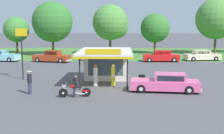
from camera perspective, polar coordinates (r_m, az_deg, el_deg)
ground_plane at (r=25.17m, az=1.08°, el=-3.96°), size 300.00×300.00×0.00m
grass_verge_strip at (r=54.86m, az=1.37°, el=2.59°), size 120.00×24.00×0.01m
service_station_kiosk at (r=28.77m, az=-1.10°, el=1.01°), size 4.69×7.37×3.32m
gas_pump_nearside at (r=25.64m, az=-3.11°, el=-1.79°), size 0.44×0.44×1.89m
gas_pump_offside at (r=25.56m, az=0.22°, el=-1.82°), size 0.44×0.44×1.88m
motorcycle_with_rider at (r=22.19m, az=-6.88°, el=-3.93°), size 2.29×0.72×1.58m
featured_classic_sedan at (r=24.21m, az=10.01°, el=-2.96°), size 5.62×2.47×1.43m
parked_car_back_row_far_left at (r=45.83m, az=16.46°, el=2.04°), size 5.37×2.68×1.52m
parked_car_back_row_left at (r=43.08m, az=-11.16°, el=1.88°), size 5.49×2.88×1.60m
parked_car_back_row_centre at (r=43.37m, az=9.16°, el=1.98°), size 5.23×2.07×1.56m
parked_car_second_row_spare at (r=44.11m, az=-2.33°, el=2.17°), size 4.94×2.06×1.58m
parked_car_back_row_centre_left at (r=45.99m, az=-20.04°, el=1.91°), size 5.35×2.57×1.53m
bystander_admiring_sedan at (r=23.66m, az=-15.14°, el=-2.67°), size 0.39×0.39×1.76m
tree_oak_far_left at (r=56.84m, az=-17.43°, el=6.72°), size 4.52×4.52×6.54m
tree_oak_distant_spare at (r=55.73m, az=18.88°, el=8.50°), size 7.00×7.00×9.59m
tree_oak_left at (r=51.69m, az=-11.29°, el=8.09°), size 6.67×6.67×8.90m
tree_oak_centre at (r=51.93m, az=-0.05°, el=8.14°), size 6.08×5.97×8.47m
tree_oak_far_right at (r=54.59m, az=8.16°, el=7.09°), size 5.14×5.14×7.08m
roadside_pole_sign at (r=29.89m, az=-16.50°, el=3.97°), size 1.10×0.12×4.80m
spare_tire_stack at (r=27.41m, az=5.60°, el=-2.23°), size 0.60×0.60×0.72m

